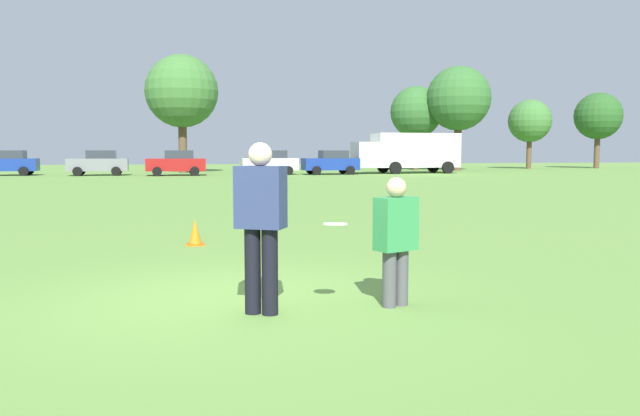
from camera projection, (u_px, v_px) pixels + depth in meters
name	position (u px, v px, depth m)	size (l,w,h in m)	color
ground_plane	(230.00, 300.00, 7.30)	(160.65, 160.65, 0.00)	#608C3D
player_thrower	(261.00, 218.00, 6.60)	(0.58, 0.48, 1.83)	black
player_defender	(396.00, 235.00, 6.96)	(0.52, 0.41, 1.45)	#4C4C51
frisbee	(335.00, 224.00, 6.67)	(0.27, 0.27, 0.05)	white
traffic_cone	(195.00, 233.00, 11.58)	(0.32, 0.32, 0.48)	#D8590C
parked_car_mid_left	(7.00, 163.00, 45.31)	(4.27, 2.34, 1.82)	navy
parked_car_center	(99.00, 163.00, 45.44)	(4.27, 2.34, 1.82)	slate
parked_car_mid_right	(176.00, 163.00, 45.29)	(4.27, 2.34, 1.82)	maroon
parked_car_near_right	(270.00, 162.00, 47.11)	(4.27, 2.34, 1.82)	silver
parked_car_far_right	(331.00, 162.00, 47.53)	(4.27, 2.34, 1.82)	navy
box_truck	(408.00, 151.00, 49.99)	(8.59, 3.23, 3.18)	white
tree_west_maple	(182.00, 92.00, 50.73)	(5.89, 5.89, 9.56)	brown
tree_center_elm	(416.00, 112.00, 58.91)	(4.84, 4.84, 7.87)	brown
tree_east_birch	(459.00, 99.00, 56.82)	(5.82, 5.82, 9.46)	brown
tree_east_oak	(530.00, 121.00, 62.76)	(4.27, 4.27, 6.94)	brown
tree_far_east_pine	(598.00, 116.00, 64.49)	(4.79, 4.79, 7.79)	brown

